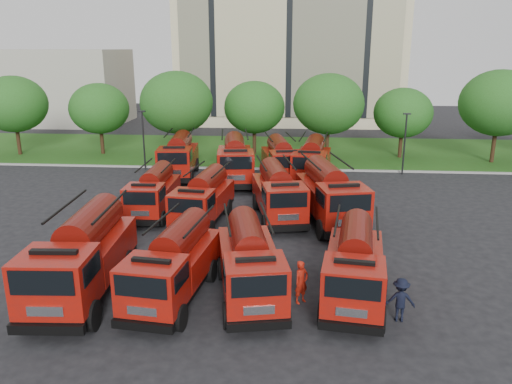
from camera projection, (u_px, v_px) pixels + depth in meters
ground at (237, 249)px, 26.28m from camera, size 140.00×140.00×0.00m
lawn at (266, 151)px, 51.16m from camera, size 70.00×16.00×0.12m
curb at (260, 169)px, 43.40m from camera, size 70.00×0.30×0.14m
apartment_building at (290, 30)px, 68.55m from camera, size 30.00×14.18×25.00m
side_building at (58, 87)px, 69.26m from camera, size 18.00×12.00×10.00m
tree_0 at (14, 104)px, 47.74m from camera, size 6.30×6.30×7.70m
tree_1 at (99, 109)px, 48.23m from camera, size 5.71×5.71×6.98m
tree_2 at (177, 102)px, 45.97m from camera, size 6.72×6.72×8.22m
tree_3 at (254, 107)px, 48.03m from camera, size 5.88×5.88×7.19m
tree_4 at (329, 104)px, 45.92m from camera, size 6.55×6.55×8.01m
tree_5 at (403, 113)px, 46.60m from camera, size 5.46×5.46×6.68m
tree_6 at (499, 103)px, 44.25m from camera, size 6.89×6.89×8.42m
lamp_post_0 at (143, 136)px, 42.69m from camera, size 0.60×0.25×5.11m
lamp_post_1 at (405, 140)px, 41.05m from camera, size 0.60×0.25×5.11m
fire_truck_0 at (83, 256)px, 20.97m from camera, size 3.19×7.90×3.53m
fire_truck_1 at (174, 263)px, 20.81m from camera, size 3.12×6.96×3.07m
fire_truck_2 at (250, 262)px, 20.90m from camera, size 3.58×7.09×3.08m
fire_truck_3 at (354, 265)px, 20.69m from camera, size 3.18×6.94×3.05m
fire_truck_4 at (154, 192)px, 31.41m from camera, size 2.45×6.41×2.90m
fire_truck_5 at (203, 198)px, 29.86m from camera, size 3.06×6.86×3.02m
fire_truck_6 at (278, 193)px, 30.67m from camera, size 3.79×7.39×3.21m
fire_truck_7 at (330, 195)px, 29.83m from camera, size 4.21×8.02×3.48m
fire_truck_8 at (179, 156)px, 40.56m from camera, size 3.30×7.65×3.38m
fire_truck_9 at (235, 160)px, 38.91m from camera, size 3.67×8.00×3.51m
fire_truck_10 at (281, 160)px, 39.75m from camera, size 3.71×7.39×3.22m
fire_truck_11 at (312, 161)px, 39.05m from camera, size 3.40×7.57×3.33m
firefighter_0 at (301, 302)px, 20.79m from camera, size 0.83×0.81×1.84m
firefighter_1 at (142, 317)px, 19.67m from camera, size 0.95×0.58×1.87m
firefighter_2 at (335, 271)px, 23.72m from camera, size 0.81×1.21×1.92m
firefighter_3 at (399, 320)px, 19.41m from camera, size 1.17×0.65×1.77m
firefighter_4 at (205, 256)px, 25.39m from camera, size 0.98×0.79×1.74m
firefighter_5 at (339, 221)px, 30.61m from camera, size 1.79×0.92×1.85m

